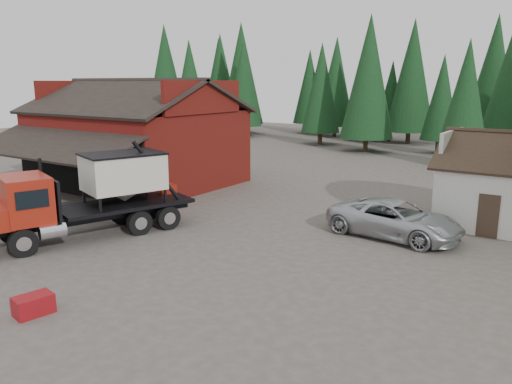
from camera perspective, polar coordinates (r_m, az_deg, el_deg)
The scene contains 9 objects.
ground at distance 21.52m, azimuth -12.61°, elevation -6.56°, with size 120.00×120.00×0.00m, color #4B433B.
red_barn at distance 35.44m, azimuth -13.48°, elevation 5.29°, with size 12.80×13.63×7.18m.
conifer_backdrop at distance 58.21m, azimuth 19.00°, elevation 4.97°, with size 76.00×16.00×16.00m, color black, non-canonical shape.
near_pine_a at distance 55.83m, azimuth -7.56°, elevation 11.83°, with size 4.40×4.40×11.40m.
near_pine_b at distance 44.74m, azimuth 22.88°, elevation 10.20°, with size 3.96×3.96×10.40m.
near_pine_d at distance 51.45m, azimuth 12.75°, elevation 12.71°, with size 5.28×5.28×13.40m.
feed_truck at distance 23.64m, azimuth -18.48°, elevation -0.15°, with size 5.55×9.80×4.29m.
silver_car at distance 23.44m, azimuth 15.57°, elevation -3.02°, with size 2.77×6.00×1.67m, color #B4B8BC.
equip_box at distance 16.90m, azimuth -24.09°, elevation -11.70°, with size 0.70×1.10×0.60m, color maroon.
Camera 1 is at (14.99, -13.82, 6.90)m, focal length 35.00 mm.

